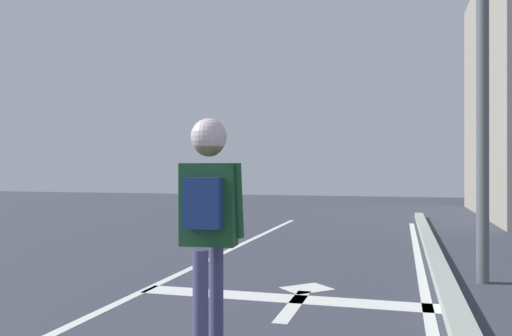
# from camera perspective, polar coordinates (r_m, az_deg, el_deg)

# --- Properties ---
(lane_line_center) EXTENTS (0.12, 20.00, 0.01)m
(lane_line_center) POSITION_cam_1_polar(r_m,az_deg,el_deg) (6.00, -16.20, -14.57)
(lane_line_center) COLOR silver
(lane_line_center) RESTS_ON ground
(lane_line_curbside) EXTENTS (0.12, 20.00, 0.01)m
(lane_line_curbside) POSITION_cam_1_polar(r_m,az_deg,el_deg) (5.18, 18.72, -16.95)
(lane_line_curbside) COLOR silver
(lane_line_curbside) RESTS_ON ground
(stop_bar) EXTENTS (3.48, 0.40, 0.01)m
(stop_bar) POSITION_cam_1_polar(r_m,az_deg,el_deg) (6.26, 3.03, -13.96)
(stop_bar) COLOR silver
(stop_bar) RESTS_ON ground
(lane_arrow_stem) EXTENTS (0.16, 1.40, 0.01)m
(lane_arrow_stem) POSITION_cam_1_polar(r_m,az_deg,el_deg) (5.96, 4.11, -14.69)
(lane_arrow_stem) COLOR silver
(lane_arrow_stem) RESTS_ON ground
(lane_arrow_head) EXTENTS (0.71, 0.71, 0.01)m
(lane_arrow_head) POSITION_cam_1_polar(r_m,az_deg,el_deg) (6.77, 5.57, -12.90)
(lane_arrow_head) COLOR silver
(lane_arrow_head) RESTS_ON ground
(curb_strip) EXTENTS (0.24, 24.00, 0.14)m
(curb_strip) POSITION_cam_1_polar(r_m,az_deg,el_deg) (5.18, 21.60, -16.18)
(curb_strip) COLOR #98A397
(curb_strip) RESTS_ON ground
(skater) EXTENTS (0.49, 0.65, 1.79)m
(skater) POSITION_cam_1_polar(r_m,az_deg,el_deg) (3.83, -5.22, -4.07)
(skater) COLOR #44426D
(skater) RESTS_ON skateboard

